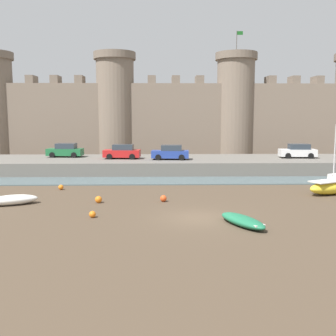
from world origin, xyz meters
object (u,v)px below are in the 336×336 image
object	(u,v)px
rowboat_foreground_left	(12,200)
car_quay_east	(65,150)
mooring_buoy_near_channel	(61,187)
mooring_buoy_near_shore	(92,214)
sailboat_near_channel_left	(335,186)
car_quay_centre_west	(122,152)
car_quay_west	(298,151)
mooring_buoy_mid_mud	(99,199)
rowboat_midflat_centre	(243,220)
mooring_buoy_off_centre	(163,198)
car_quay_centre_east	(171,153)

from	to	relation	value
rowboat_foreground_left	car_quay_east	size ratio (longest dim) A/B	0.87
mooring_buoy_near_channel	mooring_buoy_near_shore	bearing A→B (deg)	-65.70
sailboat_near_channel_left	mooring_buoy_near_shore	xyz separation A→B (m)	(-18.36, -7.15, -0.45)
sailboat_near_channel_left	car_quay_east	xyz separation A→B (m)	(-25.27, 15.45, 1.58)
car_quay_east	car_quay_centre_west	distance (m)	7.16
mooring_buoy_near_channel	car_quay_west	bearing A→B (deg)	25.40
car_quay_west	car_quay_east	distance (m)	27.10
rowboat_foreground_left	mooring_buoy_near_channel	xyz separation A→B (m)	(2.02, 5.72, -0.15)
sailboat_near_channel_left	car_quay_east	distance (m)	29.66
mooring_buoy_near_shore	mooring_buoy_mid_mud	xyz separation A→B (m)	(-0.26, 4.18, 0.04)
mooring_buoy_near_shore	rowboat_midflat_centre	bearing A→B (deg)	-12.66
mooring_buoy_off_centre	car_quay_centre_west	xyz separation A→B (m)	(-4.47, 16.09, 2.00)
sailboat_near_channel_left	car_quay_centre_east	world-z (taller)	sailboat_near_channel_left
mooring_buoy_near_shore	car_quay_centre_west	size ratio (longest dim) A/B	0.10
rowboat_midflat_centre	car_quay_centre_west	size ratio (longest dim) A/B	0.91
rowboat_foreground_left	car_quay_centre_east	xyz separation A→B (m)	(11.68, 15.89, 1.87)
car_quay_east	mooring_buoy_near_channel	bearing A→B (deg)	-78.62
mooring_buoy_near_channel	mooring_buoy_off_centre	bearing A→B (deg)	-29.56
car_quay_west	car_quay_centre_west	world-z (taller)	same
mooring_buoy_near_channel	mooring_buoy_near_shore	world-z (taller)	mooring_buoy_near_channel
rowboat_foreground_left	car_quay_centre_west	bearing A→B (deg)	69.71
rowboat_midflat_centre	mooring_buoy_near_shore	distance (m)	9.11
rowboat_midflat_centre	sailboat_near_channel_left	world-z (taller)	sailboat_near_channel_left
mooring_buoy_near_channel	mooring_buoy_mid_mud	distance (m)	6.59
rowboat_foreground_left	sailboat_near_channel_left	bearing A→B (deg)	7.96
rowboat_foreground_left	car_quay_east	xyz separation A→B (m)	(-0.63, 18.90, 1.87)
rowboat_midflat_centre	sailboat_near_channel_left	distance (m)	13.17
sailboat_near_channel_left	car_quay_centre_west	xyz separation A→B (m)	(-18.40, 13.43, 1.58)
car_quay_east	mooring_buoy_near_shore	bearing A→B (deg)	-73.01
car_quay_west	car_quay_east	world-z (taller)	same
rowboat_midflat_centre	car_quay_centre_east	bearing A→B (deg)	99.17
rowboat_midflat_centre	mooring_buoy_off_centre	world-z (taller)	rowboat_midflat_centre
car_quay_centre_west	car_quay_west	bearing A→B (deg)	1.21
rowboat_midflat_centre	rowboat_foreground_left	xyz separation A→B (m)	(-15.16, 5.70, 0.07)
mooring_buoy_near_channel	car_quay_west	size ratio (longest dim) A/B	0.10
mooring_buoy_mid_mud	mooring_buoy_off_centre	world-z (taller)	mooring_buoy_mid_mud
mooring_buoy_mid_mud	car_quay_west	distance (m)	26.53
rowboat_midflat_centre	mooring_buoy_near_shore	bearing A→B (deg)	167.34
sailboat_near_channel_left	mooring_buoy_near_shore	bearing A→B (deg)	-158.74
rowboat_midflat_centre	rowboat_foreground_left	bearing A→B (deg)	159.41
rowboat_foreground_left	car_quay_west	xyz separation A→B (m)	(26.42, 17.30, 1.87)
mooring_buoy_mid_mud	car_quay_centre_west	xyz separation A→B (m)	(0.23, 16.40, 1.99)
rowboat_foreground_left	mooring_buoy_near_shore	xyz separation A→B (m)	(6.27, -3.70, -0.16)
mooring_buoy_near_channel	rowboat_foreground_left	bearing A→B (deg)	-109.46
mooring_buoy_mid_mud	car_quay_centre_east	xyz separation A→B (m)	(5.66, 15.41, 1.99)
mooring_buoy_mid_mud	car_quay_west	size ratio (longest dim) A/B	0.12
sailboat_near_channel_left	car_quay_centre_east	size ratio (longest dim) A/B	1.33
rowboat_midflat_centre	mooring_buoy_off_centre	xyz separation A→B (m)	(-4.45, 6.48, -0.06)
mooring_buoy_mid_mud	car_quay_east	xyz separation A→B (m)	(-6.64, 18.42, 1.99)
sailboat_near_channel_left	mooring_buoy_mid_mud	xyz separation A→B (m)	(-18.62, -2.97, -0.41)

